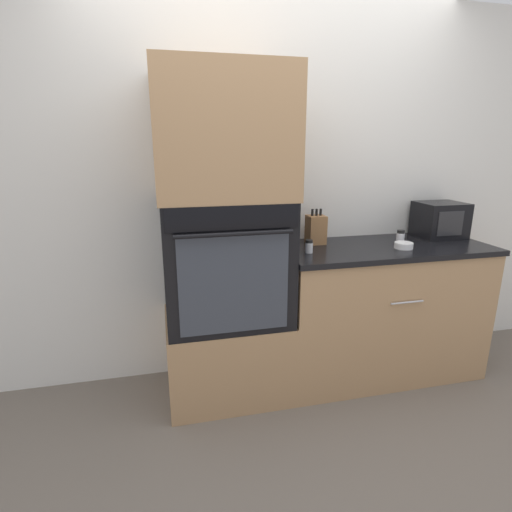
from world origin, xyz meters
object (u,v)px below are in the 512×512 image
Objects in this scene: microwave at (440,220)px; condiment_jar_mid at (400,237)px; wall_oven at (226,260)px; condiment_jar_near at (309,246)px; knife_block at (316,229)px; bowl at (404,245)px.

condiment_jar_mid is (-0.38, -0.12, -0.08)m from microwave.
condiment_jar_near is at bearing -7.05° from wall_oven.
condiment_jar_mid is (0.69, 0.08, 0.00)m from condiment_jar_near.
condiment_jar_near is (-0.13, -0.22, -0.06)m from knife_block.
wall_oven reaches higher than condiment_jar_mid.
wall_oven is 1.59m from microwave.
knife_block reaches higher than bowl.
knife_block is 2.87× the size of condiment_jar_near.
wall_oven reaches higher than microwave.
wall_oven is at bearing -175.06° from microwave.
condiment_jar_mid reaches higher than condiment_jar_near.
wall_oven is 9.14× the size of condiment_jar_near.
wall_oven is 0.67m from knife_block.
microwave is at bearing 28.82° from bowl.
wall_oven is 1.20m from condiment_jar_mid.
knife_block is at bearing 13.70° from wall_oven.
condiment_jar_near is (-1.07, -0.20, -0.09)m from microwave.
condiment_jar_mid is at bearing -13.71° from knife_block.
wall_oven is 8.16× the size of condiment_jar_mid.
condiment_jar_near is at bearing -173.05° from condiment_jar_mid.
wall_oven is 2.37× the size of microwave.
condiment_jar_near is (0.51, -0.06, 0.07)m from wall_oven.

